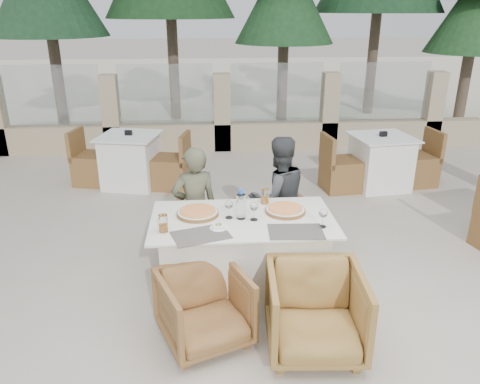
{
  "coord_description": "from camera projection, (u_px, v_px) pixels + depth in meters",
  "views": [
    {
      "loc": [
        -0.33,
        -3.7,
        2.48
      ],
      "look_at": [
        -0.02,
        0.3,
        0.9
      ],
      "focal_mm": 35.0,
      "sensor_mm": 36.0,
      "label": 1
    }
  ],
  "objects": [
    {
      "name": "placemat_near_left",
      "position": [
        201.0,
        235.0,
        3.78
      ],
      "size": [
        0.52,
        0.42,
        0.0
      ],
      "primitive_type": "cube",
      "rotation": [
        0.0,
        0.0,
        0.31
      ],
      "color": "#5C574F",
      "rests_on": "dining_table"
    },
    {
      "name": "diner_left",
      "position": [
        195.0,
        208.0,
        4.63
      ],
      "size": [
        0.52,
        0.41,
        1.26
      ],
      "primitive_type": "imported",
      "rotation": [
        0.0,
        0.0,
        3.4
      ],
      "color": "#50523B",
      "rests_on": "ground"
    },
    {
      "name": "diner_right",
      "position": [
        278.0,
        198.0,
        4.82
      ],
      "size": [
        0.74,
        0.64,
        1.31
      ],
      "primitive_type": "imported",
      "rotation": [
        0.0,
        0.0,
        3.4
      ],
      "color": "#3B3E40",
      "rests_on": "ground"
    },
    {
      "name": "perimeter_wall_far",
      "position": [
        222.0,
        107.0,
        8.53
      ],
      "size": [
        10.0,
        0.34,
        1.6
      ],
      "primitive_type": null,
      "color": "tan",
      "rests_on": "ground"
    },
    {
      "name": "bg_table_a",
      "position": [
        131.0,
        160.0,
        6.9
      ],
      "size": [
        1.78,
        1.15,
        0.77
      ],
      "primitive_type": null,
      "rotation": [
        0.0,
        0.0,
        -0.21
      ],
      "color": "white",
      "rests_on": "ground"
    },
    {
      "name": "olive_dish",
      "position": [
        219.0,
        226.0,
        3.89
      ],
      "size": [
        0.12,
        0.12,
        0.04
      ],
      "primitive_type": null,
      "rotation": [
        0.0,
        0.0,
        0.11
      ],
      "color": "white",
      "rests_on": "dining_table"
    },
    {
      "name": "water_bottle",
      "position": [
        241.0,
        204.0,
        4.03
      ],
      "size": [
        0.09,
        0.09,
        0.27
      ],
      "primitive_type": "cylinder",
      "rotation": [
        0.0,
        0.0,
        0.15
      ],
      "color": "#C1E5FE",
      "rests_on": "dining_table"
    },
    {
      "name": "wine_glass_corner",
      "position": [
        323.0,
        217.0,
        3.89
      ],
      "size": [
        0.1,
        0.1,
        0.18
      ],
      "primitive_type": null,
      "rotation": [
        0.0,
        0.0,
        -0.37
      ],
      "color": "silver",
      "rests_on": "dining_table"
    },
    {
      "name": "pine_centre",
      "position": [
        285.0,
        7.0,
        10.24
      ],
      "size": [
        2.2,
        2.2,
        5.0
      ],
      "primitive_type": "cone",
      "color": "#214E26",
      "rests_on": "ground"
    },
    {
      "name": "armchair_near_right",
      "position": [
        315.0,
        312.0,
        3.54
      ],
      "size": [
        0.76,
        0.78,
        0.67
      ],
      "primitive_type": "imported",
      "rotation": [
        0.0,
        0.0,
        -0.07
      ],
      "color": "olive",
      "rests_on": "ground"
    },
    {
      "name": "armchair_near_left",
      "position": [
        204.0,
        308.0,
        3.65
      ],
      "size": [
        0.83,
        0.84,
        0.6
      ],
      "primitive_type": "imported",
      "rotation": [
        0.0,
        0.0,
        0.38
      ],
      "color": "olive",
      "rests_on": "ground"
    },
    {
      "name": "pizza_right",
      "position": [
        285.0,
        210.0,
        4.19
      ],
      "size": [
        0.37,
        0.37,
        0.05
      ],
      "primitive_type": "cylinder",
      "rotation": [
        0.0,
        0.0,
        0.04
      ],
      "color": "#F35121",
      "rests_on": "dining_table"
    },
    {
      "name": "wine_glass_near",
      "position": [
        254.0,
        210.0,
        4.02
      ],
      "size": [
        0.1,
        0.1,
        0.18
      ],
      "primitive_type": null,
      "rotation": [
        0.0,
        0.0,
        0.36
      ],
      "color": "silver",
      "rests_on": "dining_table"
    },
    {
      "name": "bg_table_b",
      "position": [
        380.0,
        162.0,
        6.84
      ],
      "size": [
        1.72,
        1.01,
        0.77
      ],
      "primitive_type": null,
      "rotation": [
        0.0,
        0.0,
        0.12
      ],
      "color": "white",
      "rests_on": "ground"
    },
    {
      "name": "pizza_left",
      "position": [
        198.0,
        212.0,
        4.14
      ],
      "size": [
        0.44,
        0.44,
        0.05
      ],
      "primitive_type": "cylinder",
      "rotation": [
        0.0,
        0.0,
        -0.22
      ],
      "color": "#D4471C",
      "rests_on": "dining_table"
    },
    {
      "name": "pine_far_right",
      "position": [
        475.0,
        20.0,
        9.97
      ],
      "size": [
        1.98,
        1.98,
        4.5
      ],
      "primitive_type": "cone",
      "color": "#245126",
      "rests_on": "ground"
    },
    {
      "name": "beer_glass_right",
      "position": [
        265.0,
        196.0,
        4.37
      ],
      "size": [
        0.08,
        0.08,
        0.14
      ],
      "primitive_type": "cylinder",
      "rotation": [
        0.0,
        0.0,
        -0.2
      ],
      "color": "orange",
      "rests_on": "dining_table"
    },
    {
      "name": "placemat_near_right",
      "position": [
        296.0,
        232.0,
        3.83
      ],
      "size": [
        0.47,
        0.32,
        0.0
      ],
      "primitive_type": "cube",
      "rotation": [
        0.0,
        0.0,
        -0.05
      ],
      "color": "#565049",
      "rests_on": "dining_table"
    },
    {
      "name": "beer_glass_left",
      "position": [
        163.0,
        223.0,
        3.81
      ],
      "size": [
        0.08,
        0.08,
        0.15
      ],
      "primitive_type": "cylinder",
      "rotation": [
        0.0,
        0.0,
        -0.15
      ],
      "color": "orange",
      "rests_on": "dining_table"
    },
    {
      "name": "armchair_far_left",
      "position": [
        204.0,
        232.0,
        4.89
      ],
      "size": [
        0.77,
        0.78,
        0.6
      ],
      "primitive_type": "imported",
      "rotation": [
        0.0,
        0.0,
        2.94
      ],
      "color": "olive",
      "rests_on": "ground"
    },
    {
      "name": "ground",
      "position": [
        244.0,
        293.0,
        4.37
      ],
      "size": [
        80.0,
        80.0,
        0.0
      ],
      "primitive_type": "plane",
      "color": "#BDB2A1",
      "rests_on": "ground"
    },
    {
      "name": "dining_table",
      "position": [
        243.0,
        257.0,
        4.22
      ],
      "size": [
        1.6,
        0.9,
        0.77
      ],
      "primitive_type": null,
      "color": "silver",
      "rests_on": "ground"
    },
    {
      "name": "wine_glass_centre",
      "position": [
        229.0,
        208.0,
        4.06
      ],
      "size": [
        0.09,
        0.09,
        0.18
      ],
      "primitive_type": null,
      "rotation": [
        0.0,
        0.0,
        -0.21
      ],
      "color": "white",
      "rests_on": "dining_table"
    },
    {
      "name": "sand_patch",
      "position": [
        212.0,
        80.0,
        17.35
      ],
      "size": [
        30.0,
        16.0,
        0.01
      ],
      "primitive_type": "cube",
      "color": "#F1E8C5",
      "rests_on": "ground"
    },
    {
      "name": "armchair_far_right",
      "position": [
        281.0,
        228.0,
        4.97
      ],
      "size": [
        0.8,
        0.82,
        0.6
      ],
      "primitive_type": "imported",
      "rotation": [
        0.0,
        0.0,
        3.44
      ],
      "color": "brown",
      "rests_on": "ground"
    }
  ]
}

